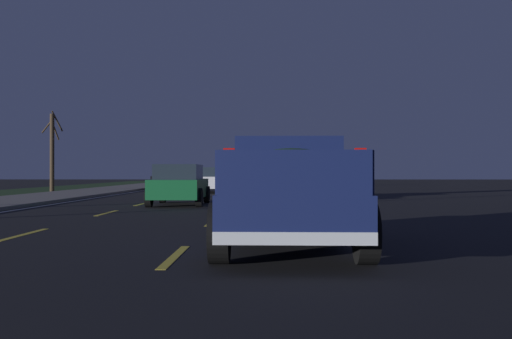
# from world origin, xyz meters

# --- Properties ---
(ground) EXTENTS (144.00, 144.00, 0.00)m
(ground) POSITION_xyz_m (27.00, 0.00, 0.00)
(ground) COLOR black
(sidewalk_shoulder) EXTENTS (108.00, 4.00, 0.12)m
(sidewalk_shoulder) POSITION_xyz_m (27.00, 7.45, 0.06)
(sidewalk_shoulder) COLOR slate
(sidewalk_shoulder) RESTS_ON ground
(lane_markings) EXTENTS (108.00, 7.04, 0.01)m
(lane_markings) POSITION_xyz_m (29.84, 3.09, 0.00)
(lane_markings) COLOR yellow
(lane_markings) RESTS_ON ground
(pickup_truck) EXTENTS (5.45, 2.34, 1.87)m
(pickup_truck) POSITION_xyz_m (9.80, -3.50, 0.98)
(pickup_truck) COLOR #141E4C
(pickup_truck) RESTS_ON ground
(sedan_green) EXTENTS (4.41, 2.04, 1.54)m
(sedan_green) POSITION_xyz_m (22.32, 0.18, 0.78)
(sedan_green) COLOR #14592D
(sedan_green) RESTS_ON ground
(sedan_black) EXTENTS (4.42, 2.06, 1.54)m
(sedan_black) POSITION_xyz_m (41.26, 3.71, 0.78)
(sedan_black) COLOR black
(sedan_black) RESTS_ON ground
(sedan_white) EXTENTS (4.40, 2.03, 1.54)m
(sedan_white) POSITION_xyz_m (35.90, 0.17, 0.78)
(sedan_white) COLOR silver
(sedan_white) RESTS_ON ground
(sedan_tan) EXTENTS (4.43, 2.07, 1.54)m
(sedan_tan) POSITION_xyz_m (27.50, -3.59, 0.78)
(sedan_tan) COLOR #9E845B
(sedan_tan) RESTS_ON ground
(bare_tree_far) EXTENTS (1.02, 1.16, 5.18)m
(bare_tree_far) POSITION_xyz_m (37.31, 10.53, 2.69)
(bare_tree_far) COLOR #423323
(bare_tree_far) RESTS_ON ground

